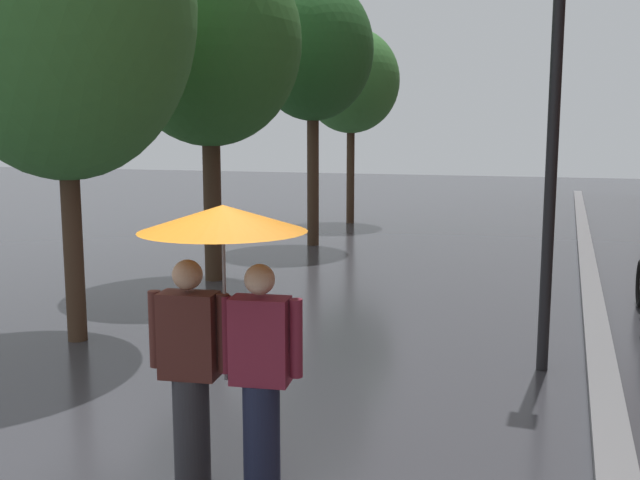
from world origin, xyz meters
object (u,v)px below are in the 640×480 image
object	(u,v)px
street_tree_0	(61,6)
couple_under_umbrella	(224,300)
street_tree_1	(209,42)
street_lamp_post	(553,125)
street_tree_3	(351,81)
street_tree_2	(313,51)

from	to	relation	value
street_tree_0	couple_under_umbrella	size ratio (longest dim) A/B	2.95
street_tree_1	street_lamp_post	world-z (taller)	street_tree_1
couple_under_umbrella	street_tree_1	bearing A→B (deg)	118.40
street_lamp_post	street_tree_3	bearing A→B (deg)	116.04
couple_under_umbrella	street_lamp_post	xyz separation A→B (m)	(2.02, 3.43, 1.22)
street_tree_0	street_lamp_post	distance (m)	5.63
street_tree_0	street_tree_2	distance (m)	8.07
street_tree_2	street_tree_1	bearing A→B (deg)	-93.99
street_tree_0	street_tree_3	bearing A→B (deg)	91.00
street_tree_0	street_tree_1	distance (m)	3.81
street_tree_0	street_tree_3	size ratio (longest dim) A/B	1.11
street_tree_3	street_lamp_post	xyz separation A→B (m)	(5.63, -11.52, -1.36)
street_tree_3	street_tree_0	bearing A→B (deg)	-89.00
street_tree_3	street_tree_2	bearing A→B (deg)	-84.79
street_tree_0	street_tree_2	size ratio (longest dim) A/B	1.02
couple_under_umbrella	street_tree_2	bearing A→B (deg)	106.69
street_tree_3	street_lamp_post	size ratio (longest dim) A/B	1.21
street_tree_1	street_tree_3	world-z (taller)	street_tree_1
street_tree_1	street_lamp_post	size ratio (longest dim) A/B	1.29
street_tree_2	street_tree_3	bearing A→B (deg)	95.21
couple_under_umbrella	street_lamp_post	world-z (taller)	street_lamp_post
street_lamp_post	street_tree_1	bearing A→B (deg)	150.87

